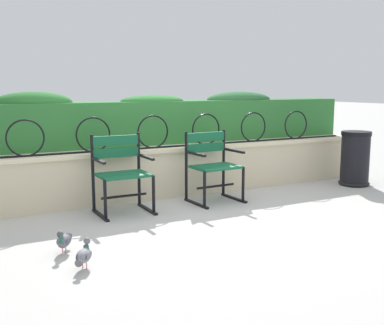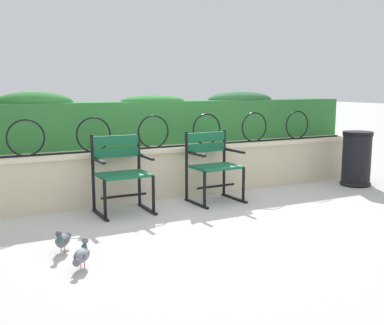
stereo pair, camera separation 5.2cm
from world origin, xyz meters
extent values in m
plane|color=#B7B5AF|center=(0.00, 0.00, 0.00)|extent=(60.00, 60.00, 0.00)
cube|color=beige|center=(0.00, 0.88, 0.30)|extent=(6.34, 0.35, 0.59)
cube|color=beige|center=(0.00, 0.88, 0.62)|extent=(6.34, 0.41, 0.05)
cylinder|color=black|center=(0.00, 0.81, 0.65)|extent=(5.82, 0.02, 0.02)
torus|color=black|center=(-1.71, 0.81, 0.85)|extent=(0.42, 0.02, 0.42)
torus|color=black|center=(-0.94, 0.81, 0.85)|extent=(0.42, 0.02, 0.42)
torus|color=black|center=(-0.18, 0.81, 0.85)|extent=(0.42, 0.02, 0.42)
torus|color=black|center=(0.58, 0.81, 0.85)|extent=(0.42, 0.02, 0.42)
torus|color=black|center=(1.34, 0.81, 0.85)|extent=(0.42, 0.02, 0.42)
torus|color=black|center=(2.11, 0.81, 0.85)|extent=(0.42, 0.02, 0.42)
cube|color=#2D7033|center=(0.00, 1.33, 0.93)|extent=(6.21, 0.54, 0.57)
ellipsoid|color=#2A6B2D|center=(-1.52, 1.33, 1.22)|extent=(0.95, 0.48, 0.27)
ellipsoid|color=#296C2D|center=(0.04, 1.33, 1.22)|extent=(0.91, 0.48, 0.17)
ellipsoid|color=#295F32|center=(1.45, 1.33, 1.22)|extent=(1.08, 0.48, 0.24)
cube|color=#145B38|center=(-0.76, 0.17, 0.44)|extent=(0.56, 0.13, 0.03)
cube|color=#145B38|center=(-0.76, 0.30, 0.44)|extent=(0.56, 0.13, 0.03)
cube|color=#145B38|center=(-0.76, 0.44, 0.44)|extent=(0.56, 0.13, 0.03)
cube|color=#145B38|center=(-0.76, 0.54, 0.80)|extent=(0.56, 0.03, 0.11)
cube|color=#145B38|center=(-0.76, 0.54, 0.66)|extent=(0.56, 0.03, 0.11)
cylinder|color=black|center=(-0.48, 0.54, 0.44)|extent=(0.04, 0.04, 0.88)
cylinder|color=black|center=(-0.48, 0.11, 0.22)|extent=(0.04, 0.04, 0.44)
cube|color=black|center=(-0.48, 0.30, 0.01)|extent=(0.04, 0.52, 0.02)
cube|color=black|center=(-0.48, 0.30, 0.62)|extent=(0.04, 0.40, 0.03)
cylinder|color=black|center=(-1.04, 0.54, 0.44)|extent=(0.04, 0.04, 0.88)
cylinder|color=black|center=(-1.04, 0.11, 0.22)|extent=(0.04, 0.04, 0.44)
cube|color=black|center=(-1.04, 0.30, 0.01)|extent=(0.04, 0.52, 0.02)
cube|color=black|center=(-1.04, 0.30, 0.62)|extent=(0.04, 0.40, 0.03)
cylinder|color=black|center=(-0.76, 0.30, 0.20)|extent=(0.53, 0.03, 0.03)
cube|color=#145B38|center=(0.42, 0.14, 0.44)|extent=(0.56, 0.15, 0.03)
cube|color=#145B38|center=(0.42, 0.28, 0.44)|extent=(0.56, 0.15, 0.03)
cube|color=#145B38|center=(0.41, 0.41, 0.44)|extent=(0.56, 0.15, 0.03)
cube|color=#145B38|center=(0.41, 0.52, 0.79)|extent=(0.56, 0.05, 0.11)
cube|color=#145B38|center=(0.41, 0.52, 0.65)|extent=(0.56, 0.05, 0.11)
cylinder|color=black|center=(0.69, 0.53, 0.43)|extent=(0.04, 0.04, 0.87)
cylinder|color=black|center=(0.71, 0.10, 0.22)|extent=(0.04, 0.04, 0.44)
cube|color=black|center=(0.70, 0.29, 0.01)|extent=(0.06, 0.52, 0.02)
cube|color=black|center=(0.70, 0.29, 0.62)|extent=(0.05, 0.40, 0.03)
cylinder|color=black|center=(0.13, 0.50, 0.43)|extent=(0.04, 0.04, 0.87)
cylinder|color=black|center=(0.15, 0.07, 0.22)|extent=(0.04, 0.04, 0.44)
cube|color=black|center=(0.14, 0.26, 0.01)|extent=(0.06, 0.52, 0.02)
cube|color=black|center=(0.14, 0.26, 0.62)|extent=(0.05, 0.40, 0.03)
cylinder|color=black|center=(0.42, 0.28, 0.20)|extent=(0.53, 0.05, 0.03)
ellipsoid|color=gray|center=(-1.60, -1.10, 0.11)|extent=(0.18, 0.21, 0.11)
cylinder|color=#2D6B56|center=(-1.57, -1.05, 0.14)|extent=(0.07, 0.07, 0.06)
sphere|color=slate|center=(-1.55, -1.03, 0.20)|extent=(0.06, 0.06, 0.06)
cone|color=black|center=(-1.54, -1.00, 0.19)|extent=(0.02, 0.03, 0.01)
cone|color=#595960|center=(-1.66, -1.20, 0.10)|extent=(0.09, 0.10, 0.06)
ellipsoid|color=slate|center=(-1.64, -1.09, 0.11)|extent=(0.09, 0.13, 0.07)
ellipsoid|color=slate|center=(-1.57, -1.13, 0.11)|extent=(0.09, 0.13, 0.07)
cylinder|color=#C6515B|center=(-1.61, -1.09, 0.03)|extent=(0.01, 0.01, 0.05)
cylinder|color=#C6515B|center=(-1.59, -1.12, 0.03)|extent=(0.01, 0.01, 0.05)
ellipsoid|color=#5B5B66|center=(-1.66, -0.68, 0.11)|extent=(0.18, 0.21, 0.11)
cylinder|color=#2D6B56|center=(-1.69, -0.73, 0.14)|extent=(0.07, 0.07, 0.06)
sphere|color=#494951|center=(-1.71, -0.75, 0.20)|extent=(0.06, 0.06, 0.06)
cone|color=black|center=(-1.72, -0.78, 0.19)|extent=(0.02, 0.03, 0.01)
cone|color=#404047|center=(-1.61, -0.58, 0.10)|extent=(0.09, 0.10, 0.06)
ellipsoid|color=#4E4E56|center=(-1.62, -0.69, 0.11)|extent=(0.09, 0.13, 0.07)
ellipsoid|color=#4E4E56|center=(-1.69, -0.65, 0.11)|extent=(0.09, 0.13, 0.07)
cylinder|color=#C6515B|center=(-1.65, -0.69, 0.03)|extent=(0.01, 0.01, 0.05)
cylinder|color=#C6515B|center=(-1.67, -0.66, 0.03)|extent=(0.01, 0.01, 0.05)
cylinder|color=black|center=(2.71, 0.21, 0.36)|extent=(0.40, 0.40, 0.72)
cylinder|color=black|center=(2.71, 0.21, 0.75)|extent=(0.42, 0.42, 0.06)
torus|color=black|center=(2.71, 0.21, 0.03)|extent=(0.44, 0.44, 0.04)
camera|label=1|loc=(-2.51, -4.62, 1.42)|focal=44.22mm
camera|label=2|loc=(-2.47, -4.65, 1.42)|focal=44.22mm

